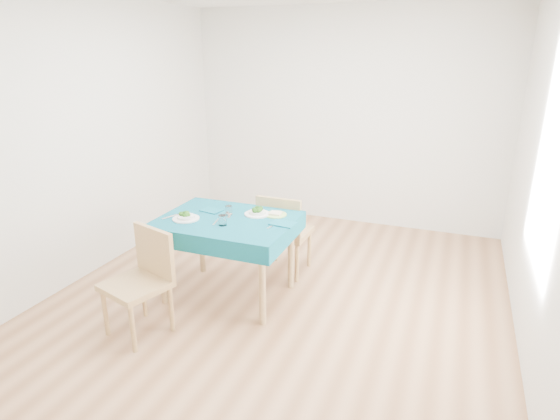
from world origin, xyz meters
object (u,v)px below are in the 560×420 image
(side_plate, at_px, (276,215))
(bowl_near, at_px, (186,215))
(bowl_far, at_px, (257,211))
(chair_near, at_px, (134,271))
(table, at_px, (228,258))
(chair_far, at_px, (286,219))

(side_plate, bearing_deg, bowl_near, -150.85)
(bowl_near, xyz_separation_m, bowl_far, (0.54, 0.34, -0.00))
(chair_near, height_order, bowl_near, chair_near)
(chair_near, bearing_deg, bowl_near, 101.93)
(table, relative_size, bowl_far, 5.04)
(table, height_order, bowl_far, bowl_far)
(bowl_near, height_order, side_plate, bowl_near)
(chair_far, xyz_separation_m, bowl_near, (-0.64, -0.81, 0.22))
(bowl_near, bearing_deg, chair_near, -95.33)
(table, height_order, side_plate, side_plate)
(chair_near, height_order, chair_far, chair_far)
(side_plate, bearing_deg, chair_near, -125.56)
(bowl_far, bearing_deg, chair_near, -120.64)
(chair_far, distance_m, side_plate, 0.46)
(bowl_near, relative_size, bowl_far, 1.02)
(chair_near, bearing_deg, table, 81.65)
(chair_far, distance_m, bowl_far, 0.53)
(chair_far, distance_m, bowl_near, 1.06)
(bowl_near, xyz_separation_m, side_plate, (0.70, 0.39, -0.03))
(bowl_near, bearing_deg, table, 23.61)
(bowl_near, distance_m, bowl_far, 0.64)
(side_plate, bearing_deg, table, -146.35)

